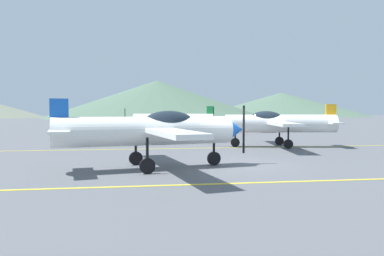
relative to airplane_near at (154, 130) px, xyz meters
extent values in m
plane|color=#54565B|center=(3.54, 0.54, -1.62)|extent=(400.00, 400.00, 0.00)
cube|color=yellow|center=(3.54, -3.56, -1.62)|extent=(80.00, 0.16, 0.01)
cube|color=yellow|center=(3.54, 7.92, -1.62)|extent=(80.00, 0.16, 0.01)
cylinder|color=white|center=(-0.32, -0.06, -0.05)|extent=(7.49, 2.59, 1.20)
cone|color=blue|center=(3.69, 0.72, -0.05)|extent=(0.94, 1.14, 1.02)
cube|color=black|center=(4.11, 0.80, -0.05)|extent=(0.07, 0.14, 2.17)
ellipsoid|color=#1E2833|center=(0.64, 0.13, 0.31)|extent=(2.32, 1.38, 0.98)
cube|color=white|center=(0.11, 0.02, 0.01)|extent=(3.00, 9.62, 0.17)
cube|color=white|center=(-3.62, -0.71, 0.01)|extent=(1.29, 2.92, 0.11)
cube|color=blue|center=(-3.62, -0.71, 0.61)|extent=(0.70, 0.26, 1.30)
cylinder|color=black|center=(2.67, 0.52, -0.77)|extent=(0.11, 0.11, 1.09)
cylinder|color=black|center=(2.67, 0.52, -1.32)|extent=(0.62, 0.24, 0.61)
cylinder|color=black|center=(-0.30, -1.28, -0.77)|extent=(0.11, 0.11, 1.09)
cylinder|color=black|center=(-0.30, -1.28, -1.32)|extent=(0.62, 0.24, 0.61)
cylinder|color=black|center=(-0.76, 1.07, -0.77)|extent=(0.11, 0.11, 1.09)
cylinder|color=black|center=(-0.76, 1.07, -1.32)|extent=(0.62, 0.24, 0.61)
cylinder|color=white|center=(8.81, 8.01, -0.05)|extent=(7.49, 2.29, 1.20)
cone|color=#F2A519|center=(4.78, 8.62, -0.05)|extent=(0.90, 1.12, 1.02)
cube|color=black|center=(4.35, 8.68, -0.05)|extent=(0.06, 0.14, 2.17)
ellipsoid|color=#1E2833|center=(7.85, 8.15, 0.31)|extent=(2.30, 1.29, 0.98)
cube|color=white|center=(8.38, 8.07, 0.01)|extent=(2.62, 9.64, 0.17)
cube|color=white|center=(12.15, 7.50, 0.01)|extent=(1.18, 2.91, 0.11)
cube|color=#F2A519|center=(12.15, 7.50, 0.61)|extent=(0.70, 0.23, 1.30)
cylinder|color=black|center=(5.80, 8.46, -0.77)|extent=(0.11, 0.11, 1.09)
cylinder|color=black|center=(5.80, 8.46, -1.32)|extent=(0.62, 0.22, 0.61)
cylinder|color=black|center=(9.21, 9.16, -0.77)|extent=(0.11, 0.11, 1.09)
cylinder|color=black|center=(9.21, 9.16, -1.32)|extent=(0.62, 0.22, 0.61)
cylinder|color=black|center=(8.85, 6.79, -0.77)|extent=(0.11, 0.11, 1.09)
cylinder|color=black|center=(8.85, 6.79, -1.32)|extent=(0.62, 0.22, 0.61)
cylinder|color=white|center=(2.56, 18.00, -0.05)|extent=(7.49, 2.41, 1.20)
cone|color=#1E8C3F|center=(-1.46, 18.68, -0.05)|extent=(0.92, 1.13, 1.02)
cube|color=black|center=(-1.89, 18.75, -0.05)|extent=(0.06, 0.14, 2.17)
ellipsoid|color=#1E2833|center=(1.59, 18.16, 0.31)|extent=(2.31, 1.33, 0.98)
cube|color=white|center=(2.13, 18.07, 0.01)|extent=(2.77, 9.63, 0.17)
cube|color=white|center=(5.88, 17.44, 0.01)|extent=(1.22, 2.91, 0.11)
cube|color=#1E8C3F|center=(5.88, 17.44, 0.61)|extent=(0.70, 0.24, 1.30)
cylinder|color=black|center=(-0.44, 18.51, -0.77)|extent=(0.11, 0.11, 1.09)
cylinder|color=black|center=(-0.44, 18.51, -1.32)|extent=(0.62, 0.23, 0.61)
cylinder|color=black|center=(2.97, 19.14, -0.77)|extent=(0.11, 0.11, 1.09)
cylinder|color=black|center=(2.97, 19.14, -1.32)|extent=(0.62, 0.23, 0.61)
cylinder|color=black|center=(2.57, 16.78, -0.77)|extent=(0.11, 0.11, 1.09)
cylinder|color=black|center=(2.57, 16.78, -1.32)|extent=(0.62, 0.23, 0.61)
cube|color=red|center=(12.53, 25.53, -0.93)|extent=(4.63, 3.68, 0.75)
cube|color=black|center=(12.66, 25.46, -0.28)|extent=(2.88, 2.56, 0.55)
cylinder|color=black|center=(11.73, 27.01, -1.30)|extent=(0.67, 0.51, 0.64)
cylinder|color=black|center=(10.85, 25.45, -1.30)|extent=(0.67, 0.51, 0.64)
cylinder|color=black|center=(14.20, 25.62, -1.30)|extent=(0.67, 0.51, 0.64)
cylinder|color=black|center=(13.32, 24.05, -1.30)|extent=(0.67, 0.51, 0.64)
cone|color=#4C6651|center=(6.05, 117.81, 5.27)|extent=(80.02, 80.02, 13.78)
cone|color=#4C6651|center=(68.78, 154.40, 4.21)|extent=(82.53, 82.53, 11.67)
camera|label=1|loc=(-0.60, -15.06, 0.77)|focal=33.71mm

